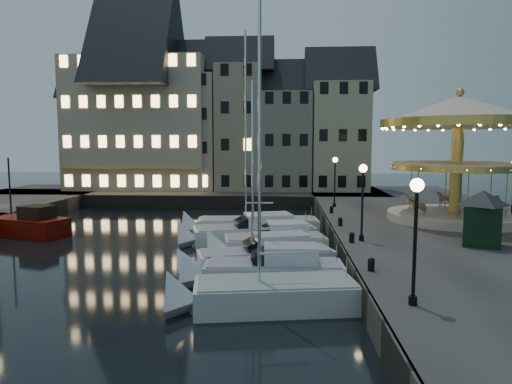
# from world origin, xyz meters

# --- Properties ---
(ground) EXTENTS (160.00, 160.00, 0.00)m
(ground) POSITION_xyz_m (0.00, 0.00, 0.00)
(ground) COLOR black
(ground) RESTS_ON ground
(quay_east) EXTENTS (16.00, 56.00, 1.30)m
(quay_east) POSITION_xyz_m (14.00, 6.00, 0.65)
(quay_east) COLOR #474442
(quay_east) RESTS_ON ground
(quay_north) EXTENTS (44.00, 12.00, 1.30)m
(quay_north) POSITION_xyz_m (-8.00, 28.00, 0.65)
(quay_north) COLOR #474442
(quay_north) RESTS_ON ground
(quaywall_e) EXTENTS (0.15, 44.00, 1.30)m
(quaywall_e) POSITION_xyz_m (6.00, 6.00, 0.65)
(quaywall_e) COLOR #47423A
(quaywall_e) RESTS_ON ground
(quaywall_n) EXTENTS (48.00, 0.15, 1.30)m
(quaywall_n) POSITION_xyz_m (-6.00, 22.00, 0.65)
(quaywall_n) COLOR #47423A
(quaywall_n) RESTS_ON ground
(streetlamp_a) EXTENTS (0.44, 0.44, 4.17)m
(streetlamp_a) POSITION_xyz_m (7.20, -9.00, 4.02)
(streetlamp_a) COLOR black
(streetlamp_a) RESTS_ON quay_east
(streetlamp_b) EXTENTS (0.44, 0.44, 4.17)m
(streetlamp_b) POSITION_xyz_m (7.20, 1.00, 4.02)
(streetlamp_b) COLOR black
(streetlamp_b) RESTS_ON quay_east
(streetlamp_c) EXTENTS (0.44, 0.44, 4.17)m
(streetlamp_c) POSITION_xyz_m (7.20, 14.50, 4.02)
(streetlamp_c) COLOR black
(streetlamp_c) RESTS_ON quay_east
(bollard_a) EXTENTS (0.30, 0.30, 0.57)m
(bollard_a) POSITION_xyz_m (6.60, -5.00, 1.60)
(bollard_a) COLOR black
(bollard_a) RESTS_ON quay_east
(bollard_b) EXTENTS (0.30, 0.30, 0.57)m
(bollard_b) POSITION_xyz_m (6.60, 0.50, 1.60)
(bollard_b) COLOR black
(bollard_b) RESTS_ON quay_east
(bollard_c) EXTENTS (0.30, 0.30, 0.57)m
(bollard_c) POSITION_xyz_m (6.60, 5.50, 1.60)
(bollard_c) COLOR black
(bollard_c) RESTS_ON quay_east
(bollard_d) EXTENTS (0.30, 0.30, 0.57)m
(bollard_d) POSITION_xyz_m (6.60, 11.00, 1.60)
(bollard_d) COLOR black
(bollard_d) RESTS_ON quay_east
(townhouse_na) EXTENTS (5.50, 8.00, 12.80)m
(townhouse_na) POSITION_xyz_m (-19.50, 30.00, 7.78)
(townhouse_na) COLOR tan
(townhouse_na) RESTS_ON quay_north
(townhouse_nb) EXTENTS (6.16, 8.00, 13.80)m
(townhouse_nb) POSITION_xyz_m (-14.05, 30.00, 8.28)
(townhouse_nb) COLOR tan
(townhouse_nb) RESTS_ON quay_north
(townhouse_nc) EXTENTS (6.82, 8.00, 14.80)m
(townhouse_nc) POSITION_xyz_m (-8.00, 30.00, 8.78)
(townhouse_nc) COLOR tan
(townhouse_nc) RESTS_ON quay_north
(townhouse_nd) EXTENTS (5.50, 8.00, 15.80)m
(townhouse_nd) POSITION_xyz_m (-2.25, 30.00, 9.28)
(townhouse_nd) COLOR gray
(townhouse_nd) RESTS_ON quay_north
(townhouse_ne) EXTENTS (6.16, 8.00, 12.80)m
(townhouse_ne) POSITION_xyz_m (3.20, 30.00, 7.78)
(townhouse_ne) COLOR gray
(townhouse_ne) RESTS_ON quay_north
(townhouse_nf) EXTENTS (6.82, 8.00, 13.80)m
(townhouse_nf) POSITION_xyz_m (9.25, 30.00, 8.28)
(townhouse_nf) COLOR tan
(townhouse_nf) RESTS_ON quay_north
(hotel_corner) EXTENTS (17.60, 9.00, 16.80)m
(hotel_corner) POSITION_xyz_m (-14.00, 30.00, 9.78)
(hotel_corner) COLOR #BCB195
(hotel_corner) RESTS_ON quay_north
(motorboat_a) EXTENTS (7.58, 3.50, 12.54)m
(motorboat_a) POSITION_xyz_m (2.07, -6.22, 0.54)
(motorboat_a) COLOR silver
(motorboat_a) RESTS_ON ground
(motorboat_b) EXTENTS (7.44, 2.38, 2.15)m
(motorboat_b) POSITION_xyz_m (2.10, -3.30, 0.64)
(motorboat_b) COLOR silver
(motorboat_b) RESTS_ON ground
(motorboat_c) EXTENTS (7.98, 4.06, 10.64)m
(motorboat_c) POSITION_xyz_m (1.65, -0.88, 0.68)
(motorboat_c) COLOR silver
(motorboat_c) RESTS_ON ground
(motorboat_d) EXTENTS (7.07, 3.37, 2.15)m
(motorboat_d) POSITION_xyz_m (2.04, 2.78, 0.64)
(motorboat_d) COLOR white
(motorboat_d) RESTS_ON ground
(motorboat_e) EXTENTS (9.04, 4.80, 2.15)m
(motorboat_e) POSITION_xyz_m (0.62, 5.85, 0.64)
(motorboat_e) COLOR silver
(motorboat_e) RESTS_ON ground
(motorboat_f) EXTENTS (9.86, 3.30, 13.06)m
(motorboat_f) POSITION_xyz_m (0.47, 9.08, 0.53)
(motorboat_f) COLOR silver
(motorboat_f) RESTS_ON ground
(red_fishing_boat) EXTENTS (7.34, 4.42, 5.78)m
(red_fishing_boat) POSITION_xyz_m (-15.76, 7.55, 0.69)
(red_fishing_boat) COLOR #6F0D05
(red_fishing_boat) RESTS_ON ground
(carousel) EXTENTS (10.27, 10.27, 8.99)m
(carousel) POSITION_xyz_m (14.73, 8.09, 7.22)
(carousel) COLOR beige
(carousel) RESTS_ON quay_east
(ticket_kiosk) EXTENTS (2.80, 2.80, 3.28)m
(ticket_kiosk) POSITION_xyz_m (13.20, 0.19, 3.25)
(ticket_kiosk) COLOR black
(ticket_kiosk) RESTS_ON quay_east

